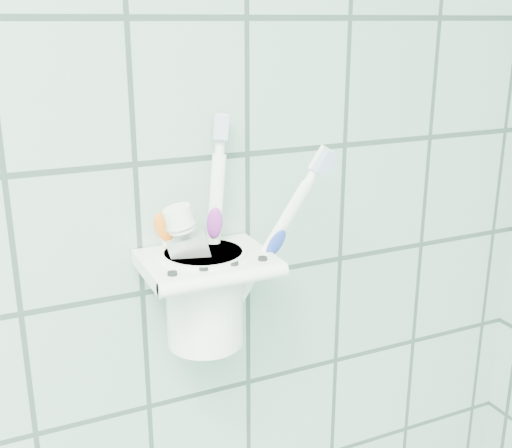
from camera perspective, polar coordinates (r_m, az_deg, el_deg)
holder_bracket at (r=0.63m, az=-4.46°, el=-3.54°), size 0.12×0.10×0.04m
cup at (r=0.64m, az=-4.61°, el=-6.21°), size 0.08×0.08×0.10m
toothbrush_pink at (r=0.63m, az=-4.72°, el=-0.15°), size 0.06×0.08×0.22m
toothbrush_blue at (r=0.63m, az=-4.56°, el=-0.34°), size 0.04×0.04×0.22m
toothbrush_orange at (r=0.63m, az=-3.38°, el=-0.61°), size 0.10×0.04×0.21m
toothpaste_tube at (r=0.63m, az=-3.77°, el=-3.21°), size 0.06×0.04×0.15m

